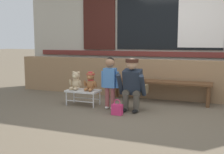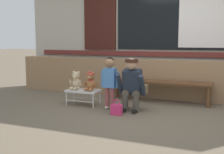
{
  "view_description": "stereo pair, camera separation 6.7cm",
  "coord_description": "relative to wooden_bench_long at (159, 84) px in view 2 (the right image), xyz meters",
  "views": [
    {
      "loc": [
        1.13,
        -4.48,
        1.25
      ],
      "look_at": [
        -0.81,
        0.48,
        0.55
      ],
      "focal_mm": 44.12,
      "sensor_mm": 36.0,
      "label": 1
    },
    {
      "loc": [
        1.2,
        -4.46,
        1.25
      ],
      "look_at": [
        -0.81,
        0.48,
        0.55
      ],
      "focal_mm": 44.12,
      "sensor_mm": 36.0,
      "label": 2
    }
  ],
  "objects": [
    {
      "name": "ground_plane",
      "position": [
        0.01,
        -1.06,
        -0.37
      ],
      "size": [
        60.0,
        60.0,
        0.0
      ],
      "primitive_type": "plane",
      "color": "brown"
    },
    {
      "name": "brick_low_wall",
      "position": [
        0.01,
        0.37,
        0.05
      ],
      "size": [
        7.15,
        0.25,
        0.85
      ],
      "primitive_type": "cube",
      "color": "#997551",
      "rests_on": "ground"
    },
    {
      "name": "shop_facade",
      "position": [
        0.01,
        0.88,
        1.5
      ],
      "size": [
        7.3,
        0.26,
        3.74
      ],
      "color": "#B7B2A3",
      "rests_on": "ground"
    },
    {
      "name": "wooden_bench_long",
      "position": [
        0.0,
        0.0,
        0.0
      ],
      "size": [
        2.1,
        0.4,
        0.44
      ],
      "color": "brown",
      "rests_on": "ground"
    },
    {
      "name": "small_display_bench",
      "position": [
        -1.32,
        -0.83,
        -0.11
      ],
      "size": [
        0.64,
        0.36,
        0.3
      ],
      "color": "silver",
      "rests_on": "ground"
    },
    {
      "name": "teddy_bear_plain",
      "position": [
        -1.48,
        -0.83,
        0.09
      ],
      "size": [
        0.28,
        0.26,
        0.36
      ],
      "color": "#CCB289",
      "rests_on": "small_display_bench"
    },
    {
      "name": "teddy_bear_with_hat",
      "position": [
        -1.16,
        -0.82,
        0.1
      ],
      "size": [
        0.28,
        0.27,
        0.36
      ],
      "color": "#A86B3D",
      "rests_on": "small_display_bench"
    },
    {
      "name": "child_standing",
      "position": [
        -0.71,
        -0.91,
        0.22
      ],
      "size": [
        0.35,
        0.18,
        0.96
      ],
      "color": "#994C4C",
      "rests_on": "ground"
    },
    {
      "name": "adult_crouching",
      "position": [
        -0.29,
        -0.87,
        0.11
      ],
      "size": [
        0.5,
        0.49,
        0.95
      ],
      "color": "#4C473D",
      "rests_on": "ground"
    },
    {
      "name": "handbag_on_ground",
      "position": [
        -0.45,
        -1.26,
        -0.28
      ],
      "size": [
        0.18,
        0.11,
        0.27
      ],
      "color": "#E53370",
      "rests_on": "ground"
    }
  ]
}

